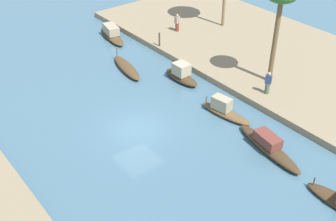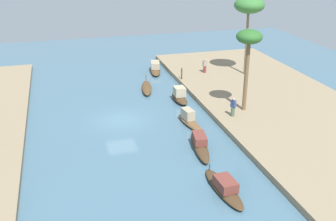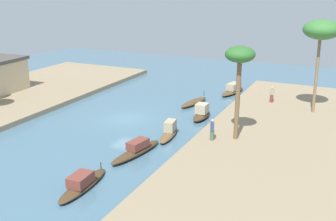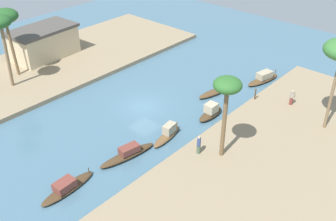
# 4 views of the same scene
# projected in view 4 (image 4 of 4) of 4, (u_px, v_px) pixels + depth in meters

# --- Properties ---
(river_water) EXTENTS (64.99, 64.99, 0.00)m
(river_water) POSITION_uv_depth(u_px,v_px,m) (144.00, 106.00, 38.44)
(river_water) COLOR #476B7F
(river_water) RESTS_ON ground
(riverbank_left) EXTENTS (36.04, 13.77, 0.47)m
(riverbank_left) POSITION_uv_depth(u_px,v_px,m) (274.00, 168.00, 30.13)
(riverbank_left) COLOR #937F60
(riverbank_left) RESTS_ON ground
(riverbank_right) EXTENTS (36.04, 13.77, 0.47)m
(riverbank_right) POSITION_uv_depth(u_px,v_px,m) (59.00, 63.00, 46.51)
(riverbank_right) COLOR #937F60
(riverbank_right) RESTS_ON ground
(sampan_with_tall_canopy) EXTENTS (4.70, 2.04, 1.16)m
(sampan_with_tall_canopy) POSITION_uv_depth(u_px,v_px,m) (263.00, 78.00, 42.68)
(sampan_with_tall_canopy) COLOR brown
(sampan_with_tall_canopy) RESTS_ON river_water
(sampan_open_hull) EXTENTS (4.49, 1.80, 1.03)m
(sampan_open_hull) POSITION_uv_depth(u_px,v_px,m) (215.00, 92.00, 40.44)
(sampan_open_hull) COLOR brown
(sampan_open_hull) RESTS_ON river_water
(sampan_downstream_large) EXTENTS (4.72, 1.37, 0.98)m
(sampan_downstream_large) POSITION_uv_depth(u_px,v_px,m) (67.00, 187.00, 28.15)
(sampan_downstream_large) COLOR #47331E
(sampan_downstream_large) RESTS_ON river_water
(sampan_near_left_bank) EXTENTS (3.88, 1.46, 1.24)m
(sampan_near_left_bank) POSITION_uv_depth(u_px,v_px,m) (168.00, 134.00, 33.71)
(sampan_near_left_bank) COLOR brown
(sampan_near_left_bank) RESTS_ON river_water
(sampan_foreground) EXTENTS (5.24, 1.82, 1.04)m
(sampan_foreground) POSITION_uv_depth(u_px,v_px,m) (128.00, 154.00, 31.42)
(sampan_foreground) COLOR #47331E
(sampan_foreground) RESTS_ON river_water
(sampan_midstream) EXTENTS (3.27, 1.12, 1.40)m
(sampan_midstream) POSITION_uv_depth(u_px,v_px,m) (211.00, 112.00, 36.56)
(sampan_midstream) COLOR #47331E
(sampan_midstream) RESTS_ON river_water
(person_on_near_bank) EXTENTS (0.49, 0.43, 1.64)m
(person_on_near_bank) POSITION_uv_depth(u_px,v_px,m) (199.00, 145.00, 30.97)
(person_on_near_bank) COLOR #4C664C
(person_on_near_bank) RESTS_ON riverbank_left
(person_by_mooring) EXTENTS (0.38, 0.49, 1.58)m
(person_by_mooring) POSITION_uv_depth(u_px,v_px,m) (292.00, 98.00, 37.47)
(person_by_mooring) COLOR brown
(person_by_mooring) RESTS_ON riverbank_left
(mooring_post) EXTENTS (0.14, 0.14, 1.18)m
(mooring_post) POSITION_uv_depth(u_px,v_px,m) (255.00, 94.00, 38.39)
(mooring_post) COLOR #4C3823
(mooring_post) RESTS_ON riverbank_left
(palm_tree_left_near) EXTENTS (2.15, 2.15, 6.98)m
(palm_tree_left_near) POSITION_uv_depth(u_px,v_px,m) (227.00, 89.00, 27.98)
(palm_tree_left_near) COLOR brown
(palm_tree_left_near) RESTS_ON riverbank_left
(palm_tree_right_tall) EXTENTS (2.73, 2.73, 7.47)m
(palm_tree_right_tall) POSITION_uv_depth(u_px,v_px,m) (5.00, 18.00, 40.05)
(palm_tree_right_tall) COLOR brown
(palm_tree_right_tall) RESTS_ON riverbank_right
(riverside_building) EXTENTS (8.15, 5.11, 3.60)m
(riverside_building) POSITION_uv_depth(u_px,v_px,m) (44.00, 42.00, 46.74)
(riverside_building) COLOR beige
(riverside_building) RESTS_ON riverbank_right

